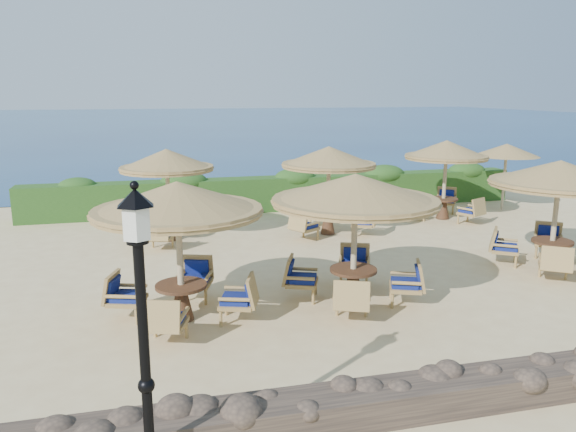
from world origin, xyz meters
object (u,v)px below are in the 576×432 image
(lamp_post, at_px, (144,355))
(cafe_set_4, at_px, (329,171))
(cafe_set_3, at_px, (167,173))
(cafe_set_5, at_px, (446,163))
(cafe_set_1, at_px, (355,209))
(cafe_set_2, at_px, (558,191))
(extra_parasol, at_px, (507,150))
(cafe_set_0, at_px, (178,222))

(lamp_post, bearing_deg, cafe_set_4, 62.33)
(cafe_set_3, distance_m, cafe_set_4, 4.69)
(cafe_set_5, bearing_deg, cafe_set_1, -131.05)
(cafe_set_5, bearing_deg, cafe_set_2, -92.10)
(extra_parasol, distance_m, cafe_set_2, 7.13)
(cafe_set_2, height_order, cafe_set_3, same)
(cafe_set_2, relative_size, cafe_set_5, 1.15)
(cafe_set_0, xyz_separation_m, cafe_set_1, (3.47, 0.11, 0.04))
(cafe_set_4, relative_size, cafe_set_5, 1.01)
(lamp_post, xyz_separation_m, cafe_set_5, (9.74, 11.16, 0.35))
(cafe_set_0, distance_m, cafe_set_5, 11.27)
(cafe_set_0, relative_size, cafe_set_5, 1.12)
(extra_parasol, height_order, cafe_set_1, cafe_set_1)
(extra_parasol, distance_m, cafe_set_5, 3.00)
(extra_parasol, height_order, cafe_set_3, cafe_set_3)
(lamp_post, distance_m, extra_parasol, 17.41)
(cafe_set_1, xyz_separation_m, cafe_set_4, (1.23, 5.46, -0.03))
(cafe_set_4, height_order, cafe_set_5, same)
(cafe_set_2, height_order, cafe_set_4, same)
(cafe_set_3, distance_m, cafe_set_5, 9.12)
(extra_parasol, relative_size, cafe_set_5, 0.86)
(cafe_set_1, bearing_deg, cafe_set_0, -178.10)
(cafe_set_1, height_order, cafe_set_4, same)
(extra_parasol, distance_m, cafe_set_1, 11.24)
(lamp_post, height_order, cafe_set_4, lamp_post)
(lamp_post, relative_size, extra_parasol, 1.38)
(cafe_set_0, xyz_separation_m, cafe_set_4, (4.70, 5.58, 0.01))
(cafe_set_4, bearing_deg, cafe_set_5, 13.17)
(extra_parasol, bearing_deg, cafe_set_4, -165.60)
(cafe_set_3, height_order, cafe_set_4, same)
(extra_parasol, relative_size, cafe_set_0, 0.77)
(extra_parasol, xyz_separation_m, cafe_set_1, (-8.52, -7.33, -0.22))
(cafe_set_4, bearing_deg, extra_parasol, 14.40)
(lamp_post, height_order, cafe_set_1, lamp_post)
(cafe_set_3, xyz_separation_m, cafe_set_4, (4.67, -0.40, -0.07))
(cafe_set_1, bearing_deg, lamp_post, -131.16)
(cafe_set_2, bearing_deg, cafe_set_0, -173.48)
(cafe_set_2, distance_m, cafe_set_5, 5.60)
(lamp_post, xyz_separation_m, cafe_set_0, (0.61, 4.55, 0.35))
(lamp_post, height_order, cafe_set_0, lamp_post)
(extra_parasol, height_order, cafe_set_5, cafe_set_5)
(cafe_set_4, bearing_deg, cafe_set_0, -130.11)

